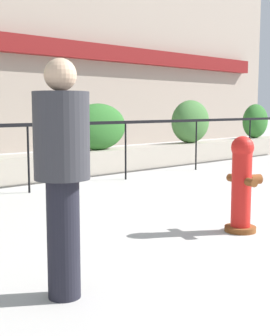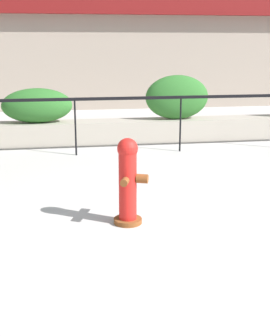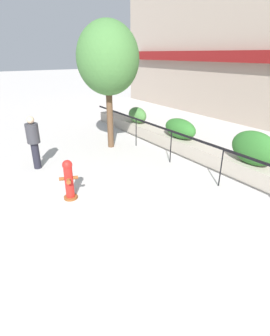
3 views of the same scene
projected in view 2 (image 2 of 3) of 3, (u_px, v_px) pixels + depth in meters
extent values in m
cube|color=maroon|center=(131.00, 5.00, 14.99)|extent=(27.00, 0.36, 0.56)
cube|color=#ADA393|center=(168.00, 130.00, 10.73)|extent=(18.00, 0.70, 0.50)
cube|color=black|center=(181.00, 97.00, 9.45)|extent=(15.00, 0.05, 0.06)
cylinder|color=black|center=(75.00, 127.00, 9.25)|extent=(0.04, 0.04, 1.15)
cylinder|color=black|center=(180.00, 124.00, 9.59)|extent=(0.04, 0.04, 1.15)
ellipsoid|color=#2D6B28|center=(37.00, 106.00, 10.10)|extent=(1.52, 0.70, 0.75)
ellipsoid|color=#2D6B28|center=(177.00, 97.00, 10.57)|extent=(1.45, 0.61, 0.99)
cylinder|color=brown|center=(128.00, 221.00, 5.84)|extent=(0.45, 0.45, 0.06)
cylinder|color=red|center=(128.00, 186.00, 5.72)|extent=(0.28, 0.28, 0.85)
sphere|color=red|center=(128.00, 148.00, 5.60)|extent=(0.25, 0.25, 0.25)
cylinder|color=brown|center=(142.00, 179.00, 5.66)|extent=(0.17, 0.15, 0.11)
cylinder|color=brown|center=(125.00, 182.00, 5.53)|extent=(0.13, 0.15, 0.09)
cylinder|color=brown|center=(130.00, 174.00, 5.86)|extent=(0.13, 0.15, 0.09)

